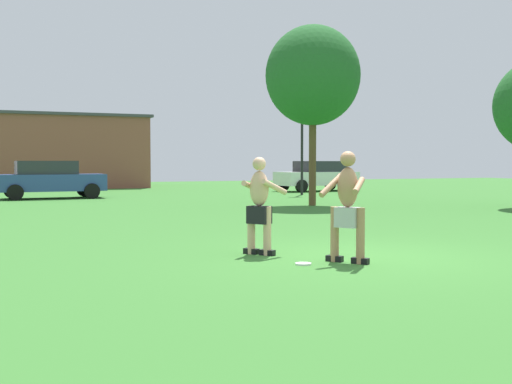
% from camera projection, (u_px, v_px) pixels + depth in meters
% --- Properties ---
extents(ground_plane, '(80.00, 80.00, 0.00)m').
position_uv_depth(ground_plane, '(360.00, 257.00, 10.29)').
color(ground_plane, '#38752D').
extents(player_near, '(0.75, 0.80, 1.69)m').
position_uv_depth(player_near, '(347.00, 204.00, 9.66)').
color(player_near, black).
rests_on(player_near, ground_plane).
extents(player_in_black, '(0.77, 0.74, 1.61)m').
position_uv_depth(player_in_black, '(259.00, 204.00, 10.52)').
color(player_in_black, black).
rests_on(player_in_black, ground_plane).
extents(frisbee, '(0.25, 0.25, 0.03)m').
position_uv_depth(frisbee, '(303.00, 264.00, 9.52)').
color(frisbee, white).
rests_on(frisbee, ground_plane).
extents(car_blue_near_post, '(4.36, 2.14, 1.58)m').
position_uv_depth(car_blue_near_post, '(50.00, 179.00, 26.84)').
color(car_blue_near_post, '#2D478C').
rests_on(car_blue_near_post, ground_plane).
extents(car_white_far_end, '(4.44, 2.33, 1.58)m').
position_uv_depth(car_white_far_end, '(318.00, 175.00, 33.71)').
color(car_white_far_end, white).
rests_on(car_white_far_end, ground_plane).
extents(lamp_post, '(0.60, 0.24, 4.91)m').
position_uv_depth(lamp_post, '(302.00, 129.00, 29.73)').
color(lamp_post, black).
rests_on(lamp_post, ground_plane).
extents(outbuilding_behind_lot, '(9.22, 6.64, 4.31)m').
position_uv_depth(outbuilding_behind_lot, '(66.00, 152.00, 38.74)').
color(outbuilding_behind_lot, brown).
rests_on(outbuilding_behind_lot, ground_plane).
extents(tree_behind_players, '(3.32, 3.32, 6.30)m').
position_uv_depth(tree_behind_players, '(313.00, 76.00, 22.39)').
color(tree_behind_players, brown).
rests_on(tree_behind_players, ground_plane).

